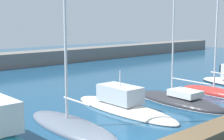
# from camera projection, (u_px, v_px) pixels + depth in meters

# --- Properties ---
(sailboat_slate_fifth) EXTENTS (2.82, 8.47, 17.17)m
(sailboat_slate_fifth) POSITION_uv_depth(u_px,v_px,m) (71.00, 124.00, 19.95)
(sailboat_slate_fifth) COLOR slate
(sailboat_slate_fifth) RESTS_ON ground_plane
(motorboat_ivory_sixth) EXTENTS (2.72, 10.05, 3.31)m
(motorboat_ivory_sixth) POSITION_uv_depth(u_px,v_px,m) (122.00, 106.00, 23.99)
(motorboat_ivory_sixth) COLOR silver
(motorboat_ivory_sixth) RESTS_ON ground_plane
(sailboat_charcoal_seventh) EXTENTS (3.23, 8.49, 13.41)m
(sailboat_charcoal_seventh) POSITION_uv_depth(u_px,v_px,m) (179.00, 100.00, 26.04)
(sailboat_charcoal_seventh) COLOR #2D2D33
(sailboat_charcoal_seventh) RESTS_ON ground_plane
(sailboat_red_eighth) EXTENTS (2.19, 6.92, 14.79)m
(sailboat_red_eighth) POSITION_uv_depth(u_px,v_px,m) (215.00, 91.00, 29.02)
(sailboat_red_eighth) COLOR #B72D28
(sailboat_red_eighth) RESTS_ON ground_plane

